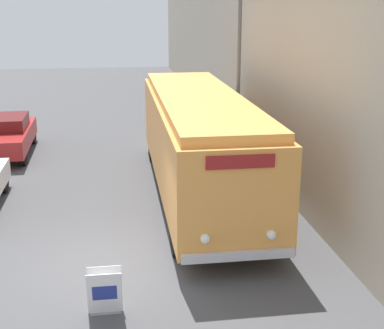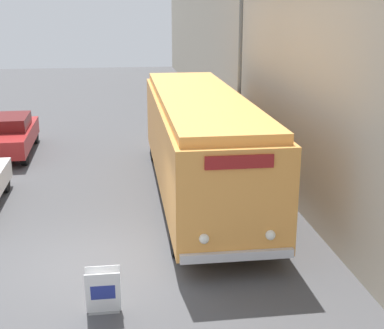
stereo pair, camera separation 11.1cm
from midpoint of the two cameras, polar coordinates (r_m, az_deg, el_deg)
name	(u,v)px [view 2 (the right image)]	position (r m, az deg, el deg)	size (l,w,h in m)	color
ground_plane	(95,264)	(12.69, -10.09, -10.43)	(80.00, 80.00, 0.00)	#4C4C4F
building_wall_right	(247,70)	(22.06, 6.04, 9.99)	(0.30, 60.00, 6.35)	#B2A893
vintage_bus	(200,139)	(16.26, 1.02, 2.71)	(2.60, 11.06, 3.17)	black
sign_board	(103,292)	(10.68, -9.15, -13.25)	(0.67, 0.34, 0.91)	gray
streetlamp	(240,53)	(17.16, 5.35, 11.77)	(0.36, 0.36, 6.62)	#595E60
parked_car_mid	(10,135)	(22.29, -18.70, 3.04)	(1.83, 4.70, 1.52)	black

